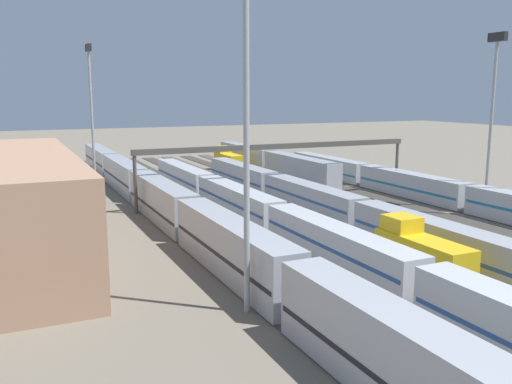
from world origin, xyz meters
The scene contains 21 objects.
ground_plane centered at (0.00, 0.00, 0.00)m, with size 400.00×400.00×0.00m, color #756B5B.
track_bed_0 centered at (0.00, -20.00, 0.06)m, with size 140.00×2.80×0.12m, color #3D3833.
track_bed_1 centered at (0.00, -15.00, 0.06)m, with size 140.00×2.80×0.12m, color #3D3833.
track_bed_2 centered at (0.00, -10.00, 0.06)m, with size 140.00×2.80×0.12m, color #4C443D.
track_bed_3 centered at (0.00, -5.00, 0.06)m, with size 140.00×2.80×0.12m, color #3D3833.
track_bed_4 centered at (0.00, 0.00, 0.06)m, with size 140.00×2.80×0.12m, color #4C443D.
track_bed_5 centered at (0.00, 5.00, 0.06)m, with size 140.00×2.80×0.12m, color #3D3833.
track_bed_6 centered at (0.00, 10.00, 0.06)m, with size 140.00×2.80×0.12m, color #3D3833.
track_bed_7 centered at (0.00, 15.00, 0.06)m, with size 140.00×2.80×0.12m, color #3D3833.
track_bed_8 centered at (0.00, 20.00, 0.06)m, with size 140.00×2.80×0.12m, color #3D3833.
train_on_track_3 centered at (39.16, -5.00, 2.16)m, with size 10.00×3.00×5.00m.
train_on_track_6 centered at (-13.79, 10.00, 2.01)m, with size 95.60×3.06×3.80m.
train_on_track_4 centered at (-16.04, 0.00, 2.00)m, with size 95.60×3.06×3.80m.
train_on_track_5 centered at (-31.88, 5.00, 2.16)m, with size 10.00×3.00×5.00m.
train_on_track_0 centered at (-1.03, -20.00, 2.00)m, with size 71.40×3.06×3.80m.
train_on_track_2 centered at (29.05, -10.00, 2.62)m, with size 47.20×3.00×5.00m.
train_on_track_8 centered at (-0.11, 20.00, 2.59)m, with size 119.80×3.06×5.00m.
light_mast_0 centered at (-12.63, -23.58, 15.76)m, with size 2.80×0.70×24.33m.
light_mast_1 centered at (30.02, 23.87, 15.84)m, with size 2.80×0.70×24.48m.
light_mast_3 centered at (-32.56, 22.09, 17.46)m, with size 2.80×0.70×27.43m.
signal_gantry centered at (5.16, 0.00, 7.80)m, with size 0.70×45.00×8.80m.
Camera 1 is at (-68.05, 37.60, 16.13)m, focal length 38.29 mm.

